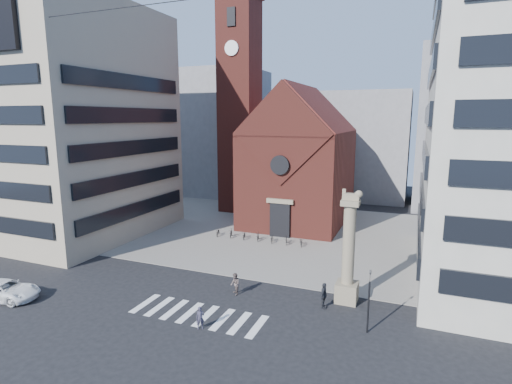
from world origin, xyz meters
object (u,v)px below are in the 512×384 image
(pedestrian_1, at_px, (235,284))
(scooter_0, at_px, (218,232))
(traffic_light, at_px, (369,300))
(pedestrian_2, at_px, (324,296))
(lion_column, at_px, (348,258))
(pedestrian_0, at_px, (200,318))
(white_car, at_px, (5,290))

(pedestrian_1, relative_size, scooter_0, 1.09)
(traffic_light, relative_size, pedestrian_2, 2.22)
(traffic_light, distance_m, pedestrian_1, 10.63)
(lion_column, relative_size, pedestrian_0, 5.68)
(pedestrian_0, bearing_deg, white_car, 154.79)
(lion_column, bearing_deg, pedestrian_2, -128.83)
(traffic_light, distance_m, pedestrian_0, 11.03)
(lion_column, height_order, scooter_0, lion_column)
(pedestrian_0, relative_size, scooter_0, 0.95)
(pedestrian_1, bearing_deg, lion_column, 65.41)
(white_car, height_order, pedestrian_1, pedestrian_1)
(traffic_light, xyz_separation_m, pedestrian_0, (-10.30, -3.65, -1.52))
(pedestrian_2, bearing_deg, traffic_light, -121.10)
(white_car, bearing_deg, pedestrian_2, -81.85)
(white_car, xyz_separation_m, pedestrian_2, (23.01, 7.69, 0.24))
(pedestrian_0, bearing_deg, pedestrian_2, 9.04)
(lion_column, height_order, pedestrian_1, lion_column)
(lion_column, relative_size, pedestrian_1, 4.98)
(traffic_light, distance_m, pedestrian_2, 4.28)
(pedestrian_1, height_order, pedestrian_2, pedestrian_2)
(pedestrian_1, bearing_deg, pedestrian_2, 54.34)
(traffic_light, distance_m, scooter_0, 24.58)
(pedestrian_0, distance_m, scooter_0, 21.08)
(lion_column, distance_m, pedestrian_0, 11.61)
(pedestrian_2, height_order, scooter_0, pedestrian_2)
(pedestrian_2, relative_size, scooter_0, 1.21)
(lion_column, xyz_separation_m, pedestrian_2, (-1.39, -1.72, -2.49))
(white_car, distance_m, pedestrian_0, 16.19)
(pedestrian_2, bearing_deg, lion_column, -35.96)
(pedestrian_0, relative_size, pedestrian_2, 0.79)
(scooter_0, bearing_deg, traffic_light, -57.25)
(pedestrian_0, xyz_separation_m, scooter_0, (-8.61, 19.24, -0.29))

